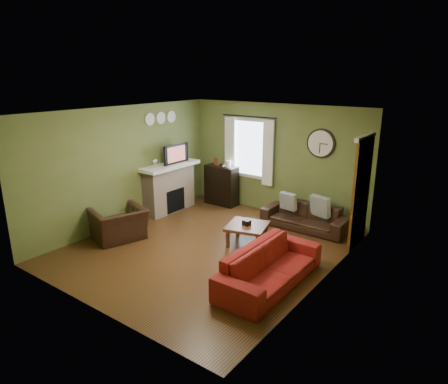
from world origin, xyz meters
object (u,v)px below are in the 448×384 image
Objects in this scene: bookshelf at (221,185)px; coffee_table at (247,234)px; sofa_red at (270,266)px; sofa_brown at (305,217)px; armchair at (119,224)px.

coffee_table is (1.90, -1.70, -0.30)m from bookshelf.
sofa_brown is at bearing 13.17° from sofa_red.
sofa_red is at bearing -42.56° from bookshelf.
sofa_brown is 2.60m from sofa_red.
sofa_red is at bearing -43.72° from coffee_table.
bookshelf is 3.07m from armchair.
armchair is 1.33× the size of coffee_table.
sofa_red reaches higher than sofa_brown.
armchair is (-0.32, -3.05, -0.18)m from bookshelf.
sofa_red is at bearing 111.84° from armchair.
coffee_table is (2.22, 1.34, -0.12)m from armchair.
bookshelf is at bearing 173.67° from sofa_brown.
coffee_table is at bearing -41.83° from bookshelf.
armchair is 2.60m from coffee_table.
bookshelf is at bearing -168.23° from armchair.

